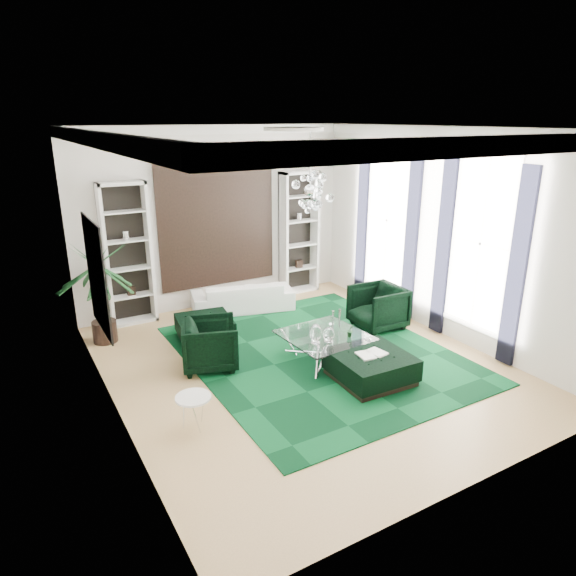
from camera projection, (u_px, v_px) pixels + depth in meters
floor at (302, 365)px, 8.61m from camera, size 6.00×7.00×0.02m
ceiling at (304, 126)px, 7.39m from camera, size 6.00×7.00×0.02m
wall_back at (216, 218)px, 10.88m from camera, size 6.00×0.02×3.80m
wall_front at (487, 332)px, 5.12m from camera, size 6.00×0.02×3.80m
wall_left at (103, 285)px, 6.57m from camera, size 0.02×7.00×3.80m
wall_right at (442, 234)px, 9.43m from camera, size 0.02×7.00×3.80m
crown_molding at (304, 134)px, 7.43m from camera, size 6.00×7.00×0.18m
ceiling_medallion at (293, 129)px, 7.65m from camera, size 0.90×0.90×0.05m
tapestry at (217, 218)px, 10.84m from camera, size 2.50×0.06×2.80m
shelving_left at (128, 255)px, 9.95m from camera, size 0.90×0.38×2.80m
shelving_right at (299, 233)px, 11.80m from camera, size 0.90×0.38×2.80m
painting at (98, 276)px, 7.10m from camera, size 0.04×1.30×1.60m
window_near at (481, 244)px, 8.69m from camera, size 0.03×1.10×2.90m
curtain_near_a at (517, 269)px, 8.11m from camera, size 0.07×0.30×3.25m
curtain_near_b at (443, 249)px, 9.39m from camera, size 0.07×0.30×3.25m
window_far at (387, 220)px, 10.65m from camera, size 0.03×1.10×2.90m
curtain_far_a at (411, 240)px, 10.08m from camera, size 0.07×0.30×3.25m
curtain_far_b at (362, 226)px, 11.36m from camera, size 0.07×0.30×3.25m
rug at (318, 354)px, 8.97m from camera, size 4.20×5.00×0.02m
sofa at (243, 296)px, 10.93m from camera, size 2.26×1.32×0.62m
armchair_left at (210, 344)px, 8.40m from camera, size 1.13×1.11×0.81m
armchair_right at (378, 307)px, 9.98m from camera, size 0.96×0.94×0.84m
coffee_table at (324, 347)px, 8.72m from camera, size 1.37×1.37×0.45m
ottoman_side at (205, 329)px, 9.49m from camera, size 1.09×1.09×0.43m
ottoman_front at (371, 367)px, 8.01m from camera, size 1.16×1.16×0.45m
book at (371, 354)px, 7.93m from camera, size 0.46×0.31×0.03m
side_table at (194, 413)px, 6.78m from camera, size 0.60×0.60×0.45m
palm at (99, 280)px, 9.10m from camera, size 1.83×1.83×2.39m
chandelier at (310, 191)px, 7.97m from camera, size 0.91×0.91×0.70m
table_plant at (350, 330)px, 8.54m from camera, size 0.14×0.11×0.23m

